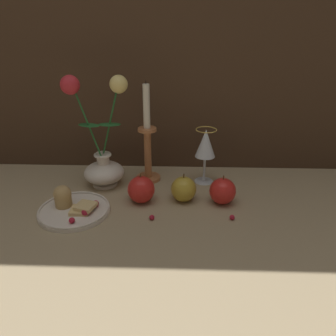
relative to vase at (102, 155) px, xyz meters
name	(u,v)px	position (x,y,z in m)	size (l,w,h in m)	color
ground_plane	(145,196)	(0.14, -0.07, -0.10)	(2.40, 2.40, 0.00)	#9E8966
vase	(102,155)	(0.00, 0.00, 0.00)	(0.19, 0.13, 0.35)	silver
plate_with_pastries	(72,207)	(-0.05, -0.17, -0.09)	(0.20, 0.20, 0.07)	silver
wine_glass	(205,145)	(0.33, 0.03, 0.02)	(0.07, 0.07, 0.18)	silver
candlestick	(148,146)	(0.14, 0.05, 0.02)	(0.08, 0.08, 0.33)	#B77042
apple_beside_vase	(141,189)	(0.13, -0.10, -0.06)	(0.08, 0.08, 0.09)	red
apple_near_glass	(223,191)	(0.37, -0.10, -0.07)	(0.08, 0.08, 0.09)	red
apple_at_table_edge	(184,189)	(0.26, -0.09, -0.07)	(0.08, 0.08, 0.09)	#B2932D
berry_near_plate	(232,217)	(0.39, -0.19, -0.10)	(0.01, 0.01, 0.01)	#AD192D
berry_front_center	(218,188)	(0.37, -0.03, -0.10)	(0.02, 0.02, 0.02)	#AD192D
berry_by_glass_stem	(152,217)	(0.17, -0.20, -0.10)	(0.01, 0.01, 0.01)	#AD192D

